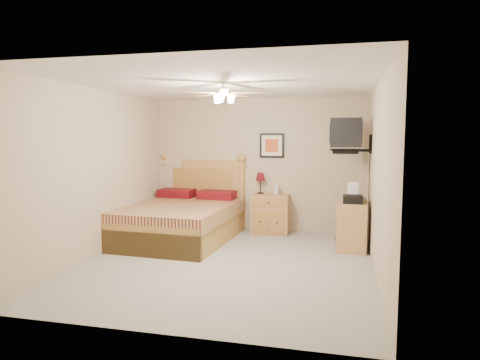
% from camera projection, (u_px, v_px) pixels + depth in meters
% --- Properties ---
extents(floor, '(4.50, 4.50, 0.00)m').
position_uv_depth(floor, '(227.00, 263.00, 6.06)').
color(floor, gray).
rests_on(floor, ground).
extents(ceiling, '(4.00, 4.50, 0.04)m').
position_uv_depth(ceiling, '(227.00, 84.00, 5.80)').
color(ceiling, white).
rests_on(ceiling, ground).
extents(wall_back, '(4.00, 0.04, 2.50)m').
position_uv_depth(wall_back, '(258.00, 165.00, 8.11)').
color(wall_back, tan).
rests_on(wall_back, ground).
extents(wall_front, '(4.00, 0.04, 2.50)m').
position_uv_depth(wall_front, '(161.00, 198.00, 3.75)').
color(wall_front, tan).
rests_on(wall_front, ground).
extents(wall_left, '(0.04, 4.50, 2.50)m').
position_uv_depth(wall_left, '(98.00, 173.00, 6.39)').
color(wall_left, tan).
rests_on(wall_left, ground).
extents(wall_right, '(0.04, 4.50, 2.50)m').
position_uv_depth(wall_right, '(378.00, 179.00, 5.47)').
color(wall_right, tan).
rests_on(wall_right, ground).
extents(bed, '(1.88, 2.39, 1.48)m').
position_uv_depth(bed, '(178.00, 198.00, 7.34)').
color(bed, tan).
rests_on(bed, ground).
extents(nightstand, '(0.69, 0.53, 0.73)m').
position_uv_depth(nightstand, '(270.00, 214.00, 7.90)').
color(nightstand, '#AD7448').
rests_on(nightstand, ground).
extents(table_lamp, '(0.26, 0.26, 0.39)m').
position_uv_depth(table_lamp, '(260.00, 183.00, 7.98)').
color(table_lamp, '#5F0D15').
rests_on(table_lamp, nightstand).
extents(lotion_bottle, '(0.10, 0.10, 0.24)m').
position_uv_depth(lotion_bottle, '(277.00, 188.00, 7.86)').
color(lotion_bottle, silver).
rests_on(lotion_bottle, nightstand).
extents(framed_picture, '(0.46, 0.04, 0.46)m').
position_uv_depth(framed_picture, '(272.00, 146.00, 7.99)').
color(framed_picture, black).
rests_on(framed_picture, wall_back).
extents(dresser, '(0.48, 0.67, 0.76)m').
position_uv_depth(dresser, '(352.00, 226.00, 6.76)').
color(dresser, '#BC7F4D').
rests_on(dresser, ground).
extents(fax_machine, '(0.30, 0.32, 0.31)m').
position_uv_depth(fax_machine, '(353.00, 193.00, 6.60)').
color(fax_machine, black).
rests_on(fax_machine, dresser).
extents(magazine_lower, '(0.22, 0.29, 0.03)m').
position_uv_depth(magazine_lower, '(353.00, 199.00, 6.91)').
color(magazine_lower, beige).
rests_on(magazine_lower, dresser).
extents(magazine_upper, '(0.28, 0.30, 0.02)m').
position_uv_depth(magazine_upper, '(353.00, 198.00, 6.94)').
color(magazine_upper, gray).
rests_on(magazine_upper, magazine_lower).
extents(wall_tv, '(0.56, 0.46, 0.58)m').
position_uv_depth(wall_tv, '(356.00, 135.00, 6.77)').
color(wall_tv, black).
rests_on(wall_tv, wall_right).
extents(ceiling_fan, '(1.14, 1.14, 0.28)m').
position_uv_depth(ceiling_fan, '(223.00, 93.00, 5.63)').
color(ceiling_fan, white).
rests_on(ceiling_fan, ceiling).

